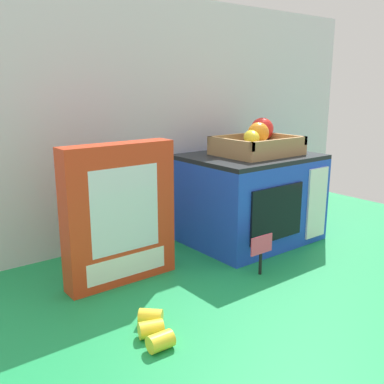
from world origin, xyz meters
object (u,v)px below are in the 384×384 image
(price_sign, at_px, (261,249))
(loose_toy_banana, at_px, (154,329))
(food_groups_crate, at_px, (258,143))
(cookie_set_box, at_px, (119,214))
(toy_microwave, at_px, (249,198))

(price_sign, bearing_deg, loose_toy_banana, -168.86)
(food_groups_crate, height_order, loose_toy_banana, food_groups_crate)
(cookie_set_box, relative_size, price_sign, 3.28)
(cookie_set_box, xyz_separation_m, loose_toy_banana, (-0.07, -0.25, -0.15))
(cookie_set_box, height_order, price_sign, cookie_set_box)
(food_groups_crate, height_order, price_sign, food_groups_crate)
(cookie_set_box, bearing_deg, price_sign, -32.71)
(toy_microwave, bearing_deg, price_sign, -128.21)
(toy_microwave, bearing_deg, food_groups_crate, 5.79)
(food_groups_crate, height_order, cookie_set_box, food_groups_crate)
(toy_microwave, xyz_separation_m, cookie_set_box, (-0.45, -0.02, 0.04))
(loose_toy_banana, bearing_deg, price_sign, 11.14)
(toy_microwave, bearing_deg, cookie_set_box, -177.26)
(price_sign, distance_m, loose_toy_banana, 0.37)
(toy_microwave, relative_size, loose_toy_banana, 2.96)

